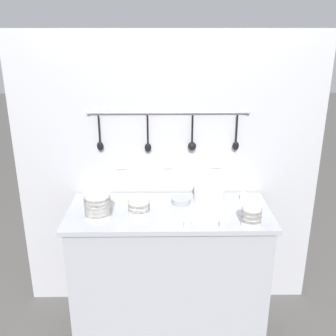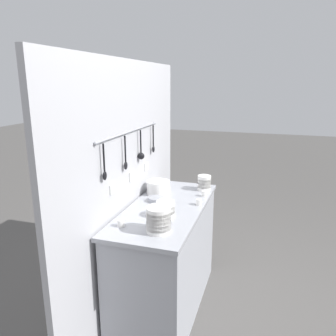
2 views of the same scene
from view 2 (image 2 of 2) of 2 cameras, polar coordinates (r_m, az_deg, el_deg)
ground_plane at (r=2.97m, az=-0.26°, el=-22.76°), size 20.00×20.00×0.00m
counter at (r=2.72m, az=-0.27°, el=-15.34°), size 1.29×0.55×0.88m
back_wall at (r=2.60m, az=-6.84°, el=-3.76°), size 2.09×0.09×1.97m
bowl_stack_wide_centre at (r=2.90m, az=6.33°, el=-2.58°), size 0.12×0.12×0.13m
bowl_stack_nested_right at (r=2.09m, az=-1.64°, el=-8.96°), size 0.16×0.16×0.17m
bowl_stack_tall_left at (r=2.33m, az=-0.41°, el=-7.12°), size 0.13×0.13×0.11m
plate_stack at (r=2.79m, az=-1.68°, el=-3.36°), size 0.20×0.20×0.11m
steel_mixing_bowl at (r=2.63m, az=-2.08°, el=-5.45°), size 0.13×0.13×0.03m
cup_edge_near at (r=2.21m, az=-8.19°, el=-9.47°), size 0.05×0.05×0.05m
cup_front_left at (r=2.75m, az=6.33°, el=-4.46°), size 0.05×0.05×0.05m
cup_by_caddy at (r=2.56m, az=5.41°, el=-5.93°), size 0.05×0.05×0.05m
cup_front_right at (r=3.02m, az=-0.14°, el=-2.60°), size 0.05×0.05×0.05m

